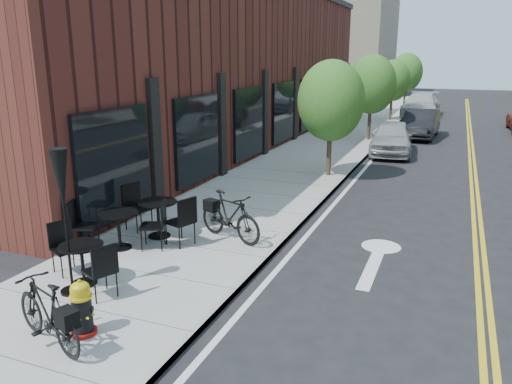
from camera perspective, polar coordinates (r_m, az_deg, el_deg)
The scene contains 18 objects.
ground at distance 8.88m, azimuth -2.25°, elevation -11.73°, with size 120.00×120.00×0.00m, color black.
sidewalk_near at distance 18.42m, azimuth 4.76°, elevation 2.84°, with size 4.00×70.00×0.12m, color #9E9B93.
building_near at distance 23.34m, azimuth -2.94°, elevation 14.02°, with size 5.00×28.00×7.00m, color #451A16.
bg_building_left at distance 56.35m, azimuth 10.75°, elevation 16.09°, with size 8.00×14.00×10.00m, color #726656.
tree_near_a at distance 16.72m, azimuth 8.57°, elevation 10.27°, with size 2.20×2.20×3.81m.
tree_near_b at distance 24.54m, azimuth 13.07°, elevation 11.89°, with size 2.30×2.30×3.98m.
tree_near_c at distance 32.47m, azimuth 15.36°, elevation 12.17°, with size 2.10×2.10×3.67m.
tree_near_d at distance 40.41m, azimuth 16.81°, elevation 12.97°, with size 2.40×2.40×4.11m.
fire_hydrant at distance 7.78m, azimuth -19.28°, elevation -12.47°, with size 0.49×0.49×0.85m.
bicycle_left at distance 7.63m, azimuth -22.74°, elevation -12.61°, with size 0.47×1.66×1.00m, color black.
bicycle_right at distance 10.88m, azimuth -3.00°, elevation -2.79°, with size 0.50×1.79×1.07m, color black.
bistro_set_a at distance 9.33m, azimuth -19.26°, elevation -7.17°, with size 1.80×1.15×0.96m.
bistro_set_b at distance 10.77m, azimuth -15.43°, elevation -3.63°, with size 1.93×1.18×1.03m.
bistro_set_c at distance 11.26m, azimuth -11.12°, elevation -2.44°, with size 2.02×1.11×1.06m.
patio_umbrella at distance 8.67m, azimuth -21.26°, elevation 0.07°, with size 0.40×0.40×2.50m.
parked_car_a at distance 21.82m, azimuth 15.22°, elevation 6.03°, with size 1.66×4.12×1.40m, color #9B9EA3.
parked_car_b at distance 26.70m, azimuth 18.28°, elevation 7.45°, with size 1.51×4.33×1.43m, color black.
parked_car_c at distance 36.15m, azimuth 18.32°, elevation 9.45°, with size 2.21×5.44×1.58m, color #BABBC0.
Camera 1 is at (3.26, -7.20, 4.04)m, focal length 35.00 mm.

